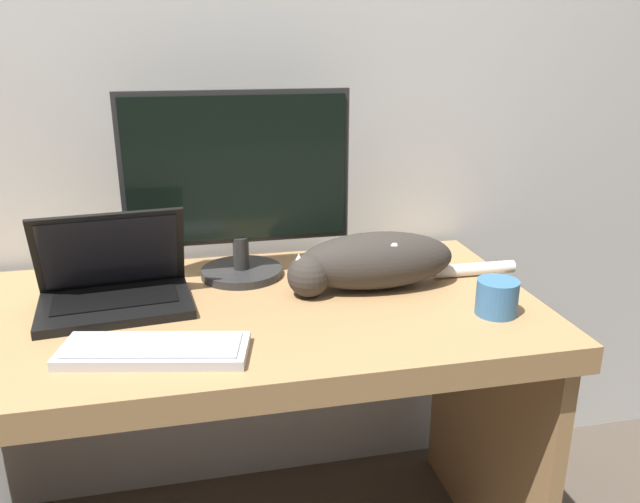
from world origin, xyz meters
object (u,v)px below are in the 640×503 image
cat (372,261)px  coffee_mug (497,297)px  laptop (114,288)px  external_keyboard (154,350)px  monitor (238,184)px

cat → coffee_mug: 0.30m
laptop → cat: (0.59, -0.02, 0.03)m
external_keyboard → coffee_mug: size_ratio=4.09×
laptop → external_keyboard: 0.28m
laptop → cat: laptop is taller
monitor → coffee_mug: bearing=-34.2°
coffee_mug → laptop: bearing=164.9°
external_keyboard → cat: bearing=37.6°
external_keyboard → coffee_mug: 0.72m
laptop → coffee_mug: (0.82, -0.22, -0.01)m
laptop → coffee_mug: size_ratio=3.83×
laptop → coffee_mug: laptop is taller
monitor → external_keyboard: monitor is taller
coffee_mug → cat: bearing=137.5°
monitor → coffee_mug: (0.52, -0.35, -0.20)m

